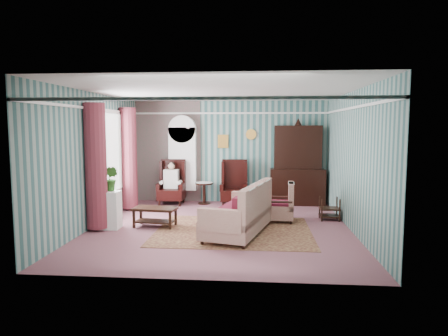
# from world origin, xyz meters

# --- Properties ---
(floor) EXTENTS (6.00, 6.00, 0.00)m
(floor) POSITION_xyz_m (0.00, 0.00, 0.00)
(floor) COLOR #894F5A
(floor) RESTS_ON ground
(room_shell) EXTENTS (5.53, 6.02, 2.91)m
(room_shell) POSITION_xyz_m (-0.62, 0.18, 2.01)
(room_shell) COLOR #386764
(room_shell) RESTS_ON ground
(bookcase) EXTENTS (0.80, 0.28, 2.24)m
(bookcase) POSITION_xyz_m (-1.35, 2.84, 1.12)
(bookcase) COLOR silver
(bookcase) RESTS_ON floor
(dresser_hutch) EXTENTS (1.50, 0.56, 2.36)m
(dresser_hutch) POSITION_xyz_m (1.90, 2.72, 1.18)
(dresser_hutch) COLOR black
(dresser_hutch) RESTS_ON floor
(wingback_left) EXTENTS (0.76, 0.80, 1.25)m
(wingback_left) POSITION_xyz_m (-1.60, 2.45, 0.62)
(wingback_left) COLOR black
(wingback_left) RESTS_ON floor
(wingback_right) EXTENTS (0.76, 0.80, 1.25)m
(wingback_right) POSITION_xyz_m (0.15, 2.45, 0.62)
(wingback_right) COLOR black
(wingback_right) RESTS_ON floor
(seated_woman) EXTENTS (0.44, 0.40, 1.18)m
(seated_woman) POSITION_xyz_m (-1.60, 2.45, 0.59)
(seated_woman) COLOR silver
(seated_woman) RESTS_ON floor
(round_side_table) EXTENTS (0.50, 0.50, 0.60)m
(round_side_table) POSITION_xyz_m (-0.70, 2.60, 0.30)
(round_side_table) COLOR black
(round_side_table) RESTS_ON floor
(nest_table) EXTENTS (0.45, 0.38, 0.54)m
(nest_table) POSITION_xyz_m (2.47, 0.90, 0.27)
(nest_table) COLOR black
(nest_table) RESTS_ON floor
(plant_stand) EXTENTS (0.55, 0.35, 0.80)m
(plant_stand) POSITION_xyz_m (-2.40, -0.30, 0.40)
(plant_stand) COLOR silver
(plant_stand) RESTS_ON floor
(rug) EXTENTS (3.20, 2.60, 0.01)m
(rug) POSITION_xyz_m (0.30, -0.30, 0.01)
(rug) COLOR #541C20
(rug) RESTS_ON floor
(sofa) EXTENTS (1.39, 2.27, 1.01)m
(sofa) POSITION_xyz_m (0.40, -0.52, 0.50)
(sofa) COLOR beige
(sofa) RESTS_ON floor
(floral_armchair) EXTENTS (0.80, 0.79, 0.90)m
(floral_armchair) POSITION_xyz_m (1.28, 0.66, 0.45)
(floral_armchair) COLOR beige
(floral_armchair) RESTS_ON floor
(coffee_table) EXTENTS (0.97, 0.58, 0.42)m
(coffee_table) POSITION_xyz_m (-1.42, -0.07, 0.21)
(coffee_table) COLOR black
(coffee_table) RESTS_ON floor
(potted_plant_a) EXTENTS (0.44, 0.41, 0.40)m
(potted_plant_a) POSITION_xyz_m (-2.48, -0.37, 1.00)
(potted_plant_a) COLOR #1B561F
(potted_plant_a) RESTS_ON plant_stand
(potted_plant_b) EXTENTS (0.36, 0.33, 0.54)m
(potted_plant_b) POSITION_xyz_m (-2.31, -0.24, 1.07)
(potted_plant_b) COLOR #24551A
(potted_plant_b) RESTS_ON plant_stand
(potted_plant_c) EXTENTS (0.27, 0.27, 0.38)m
(potted_plant_c) POSITION_xyz_m (-2.53, -0.29, 0.99)
(potted_plant_c) COLOR #1B581C
(potted_plant_c) RESTS_ON plant_stand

